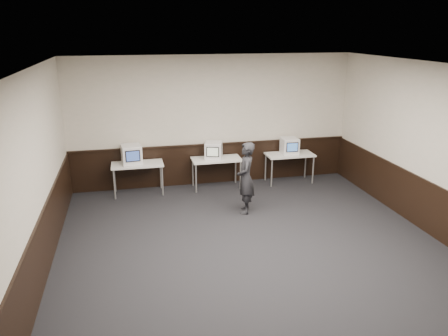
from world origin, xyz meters
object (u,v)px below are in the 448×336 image
at_px(desk_left, 137,166).
at_px(desk_right, 290,156).
at_px(person, 246,178).
at_px(emac_left, 131,154).
at_px(emac_right, 290,146).
at_px(emac_center, 214,150).
at_px(desk_center, 216,161).

relative_size(desk_left, desk_right, 1.00).
distance_m(desk_left, person, 2.73).
relative_size(desk_right, emac_left, 2.30).
bearing_deg(emac_right, desk_right, -76.38).
distance_m(emac_center, person, 1.70).
bearing_deg(emac_left, emac_right, -6.30).
xyz_separation_m(emac_left, emac_right, (3.91, -0.00, -0.02)).
xyz_separation_m(desk_left, person, (2.20, -1.62, 0.09)).
bearing_deg(emac_center, emac_left, -162.73).
bearing_deg(emac_left, emac_center, -6.36).
bearing_deg(emac_right, desk_left, -177.19).
height_order(emac_center, emac_right, same).
bearing_deg(person, desk_center, -154.45).
bearing_deg(person, desk_right, 150.52).
distance_m(desk_left, desk_center, 1.90).
bearing_deg(desk_right, person, -134.62).
relative_size(emac_left, emac_right, 1.15).
height_order(desk_right, emac_right, emac_right).
bearing_deg(emac_left, desk_left, -18.51).
bearing_deg(desk_center, emac_right, 0.77).
bearing_deg(desk_left, desk_right, 0.00).
relative_size(desk_center, emac_center, 2.28).
xyz_separation_m(emac_center, person, (0.36, -1.65, -0.18)).
bearing_deg(desk_left, emac_left, 167.79).
xyz_separation_m(desk_left, emac_right, (3.79, 0.03, 0.27)).
xyz_separation_m(emac_left, person, (2.32, -1.65, -0.20)).
distance_m(desk_right, person, 2.28).
distance_m(desk_center, person, 1.65).
xyz_separation_m(desk_left, desk_center, (1.90, 0.00, 0.00)).
bearing_deg(emac_left, desk_right, -6.67).
relative_size(desk_left, desk_center, 1.00).
xyz_separation_m(desk_center, emac_right, (1.89, 0.03, 0.27)).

